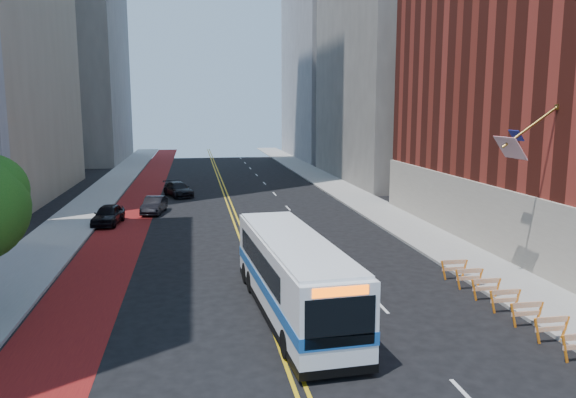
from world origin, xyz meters
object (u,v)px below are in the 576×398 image
Objects in this scene: transit_bus at (292,274)px; car_c at (178,189)px; car_a at (108,215)px; car_b at (154,205)px.

transit_bus reaches higher than car_c.
car_a is 1.05× the size of car_b.
transit_bus is 32.99m from car_c.
car_a reaches higher than car_c.
car_a is at bearing 113.00° from transit_bus.
transit_bus is 25.00m from car_b.
transit_bus reaches higher than car_a.
transit_bus is at bearing -64.80° from car_b.
transit_bus is at bearing -56.32° from car_a.
transit_bus reaches higher than car_b.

